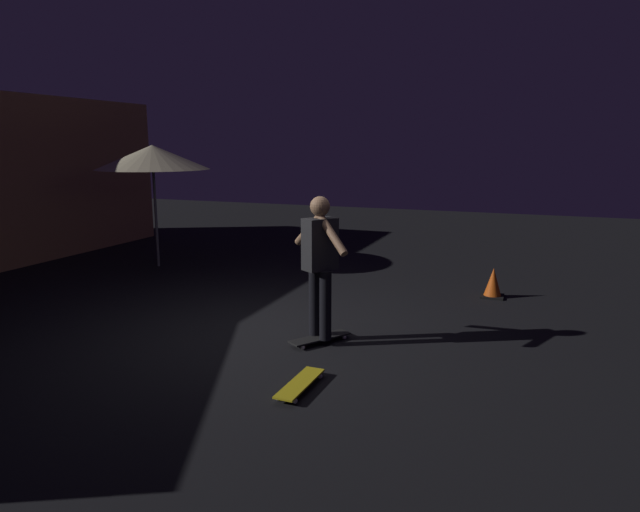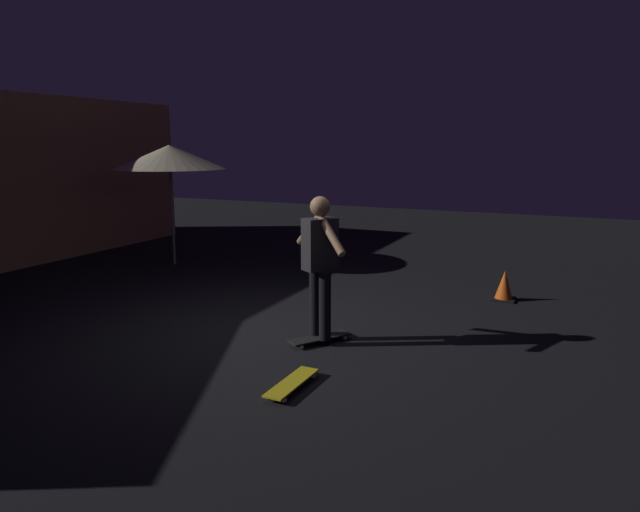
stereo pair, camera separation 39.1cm
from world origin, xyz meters
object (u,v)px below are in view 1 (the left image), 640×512
at_px(skater, 320,257).
at_px(skateboard_spare, 300,384).
at_px(skateboard_ridden, 320,338).
at_px(patio_umbrella, 153,157).
at_px(traffic_cone, 493,284).

bearing_deg(skater, skateboard_spare, -167.34).
relative_size(skateboard_ridden, skater, 0.45).
bearing_deg(patio_umbrella, skater, -122.73).
relative_size(skater, traffic_cone, 3.63).
relative_size(patio_umbrella, skater, 1.38).
height_order(skateboard_ridden, traffic_cone, traffic_cone).
height_order(patio_umbrella, skateboard_spare, patio_umbrella).
relative_size(skateboard_spare, skater, 0.47).
distance_m(patio_umbrella, traffic_cone, 6.48).
height_order(skateboard_ridden, skateboard_spare, same).
bearing_deg(skateboard_spare, traffic_cone, -19.54).
bearing_deg(patio_umbrella, skateboard_ridden, -122.73).
xyz_separation_m(skateboard_ridden, skateboard_spare, (-1.29, -0.29, 0.00)).
bearing_deg(traffic_cone, skateboard_ridden, 148.32).
xyz_separation_m(skateboard_spare, skater, (1.29, 0.29, 0.98)).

